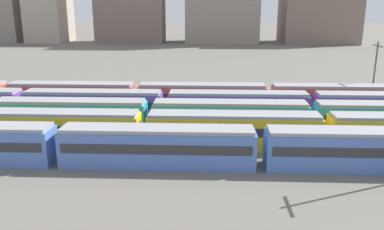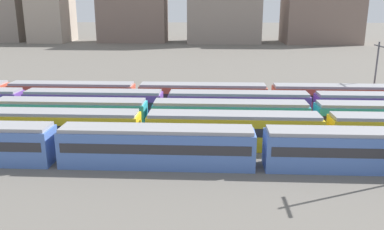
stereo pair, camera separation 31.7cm
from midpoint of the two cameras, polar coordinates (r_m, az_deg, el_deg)
train_track_0 at (r=36.93m, az=-5.21°, el=-4.49°), size 93.60×3.06×3.75m
train_track_1 at (r=41.60m, az=5.78°, el=-2.18°), size 93.60×3.06×3.75m
train_track_2 at (r=47.98m, az=16.61°, el=-0.35°), size 112.50×3.06×3.75m
train_track_3 at (r=53.16m, az=16.64°, el=1.17°), size 112.50×3.06×3.75m
train_track_4 at (r=56.60m, az=1.31°, el=2.68°), size 93.60×3.06×3.75m
catenary_pole_1 at (r=63.39m, az=24.66°, el=5.78°), size 0.24×3.20×9.50m
distant_building_2 at (r=163.94m, az=-8.96°, el=16.01°), size 26.62×13.44×32.53m
distant_building_4 at (r=166.25m, az=17.78°, el=15.12°), size 28.06×21.03×30.52m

